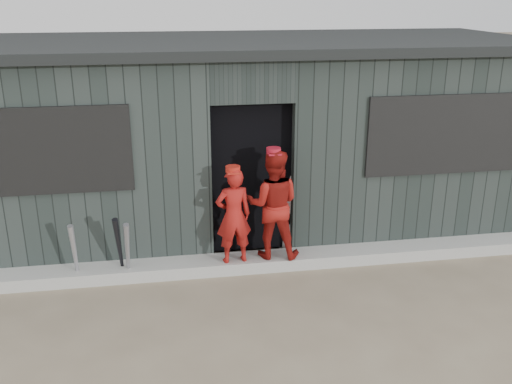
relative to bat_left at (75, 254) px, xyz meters
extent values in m
plane|color=#746550|center=(2.12, -1.75, -0.39)|extent=(80.00, 80.00, 0.00)
cube|color=#A1A19C|center=(2.12, 0.07, -0.31)|extent=(8.00, 0.36, 0.15)
cone|color=#9B9BA3|center=(0.00, 0.00, 0.00)|extent=(0.07, 0.23, 0.78)
cone|color=gray|center=(0.60, -0.06, 0.01)|extent=(0.11, 0.31, 0.79)
cone|color=black|center=(0.50, 0.00, 0.03)|extent=(0.09, 0.34, 0.85)
imported|color=#9E1713|center=(1.84, 0.00, 0.35)|extent=(0.46, 0.33, 1.17)
imported|color=maroon|center=(2.33, 0.09, 0.43)|extent=(0.75, 0.65, 1.34)
imported|color=#B3B3B3|center=(2.70, 0.48, 0.16)|extent=(0.55, 0.37, 1.10)
cube|color=black|center=(2.12, 1.75, 0.81)|extent=(7.60, 2.70, 2.20)
cube|color=#2C3431|center=(-0.13, 0.35, 0.86)|extent=(3.50, 0.20, 2.50)
cube|color=#29302E|center=(4.37, 0.35, 0.86)|extent=(3.50, 0.20, 2.50)
cube|color=#272E2C|center=(2.12, 0.35, 1.86)|extent=(1.00, 0.20, 0.50)
cube|color=#2A3331|center=(6.02, 1.75, 0.86)|extent=(0.20, 3.00, 2.50)
cube|color=#262E2B|center=(2.12, 3.15, 0.86)|extent=(8.00, 0.20, 2.50)
cube|color=black|center=(2.12, 1.75, 2.17)|extent=(8.30, 3.30, 0.12)
cube|color=black|center=(-0.28, 0.23, 1.16)|extent=(2.00, 0.04, 1.00)
cube|color=black|center=(4.52, 0.23, 1.16)|extent=(2.00, 0.04, 1.00)
cube|color=black|center=(1.85, 0.84, 0.96)|extent=(0.22, 0.22, 0.87)
cube|color=black|center=(2.30, 0.82, 0.91)|extent=(0.19, 0.16, 0.82)
camera|label=1|loc=(1.09, -6.18, 2.85)|focal=40.00mm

